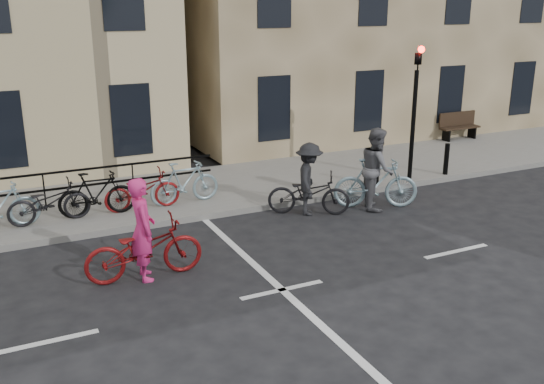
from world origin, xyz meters
name	(u,v)px	position (x,y,z in m)	size (l,w,h in m)	color
ground	(282,290)	(0.00, 0.00, 0.00)	(120.00, 120.00, 0.00)	black
sidewalk	(15,216)	(-4.00, 6.00, 0.07)	(46.00, 4.00, 0.15)	slate
traffic_light	(415,96)	(6.20, 4.34, 2.45)	(0.18, 0.30, 3.90)	black
bollard_east	(377,169)	(5.00, 4.25, 0.60)	(0.14, 0.14, 0.90)	black
bollard_west	(446,159)	(7.40, 4.25, 0.60)	(0.14, 0.14, 0.90)	black
bench	(458,125)	(11.00, 7.73, 0.67)	(1.60, 0.41, 0.97)	black
parked_bikes	(21,204)	(-3.87, 5.04, 0.65)	(9.35, 1.23, 1.05)	black
cyclist_pink	(144,244)	(-2.05, 1.56, 0.67)	(2.19, 0.84, 1.92)	maroon
cyclist_grey	(376,176)	(4.12, 3.05, 0.81)	(2.13, 1.41, 2.01)	#85A3AE
cyclist_dark	(309,187)	(2.40, 3.35, 0.69)	(2.04, 1.57, 1.74)	black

